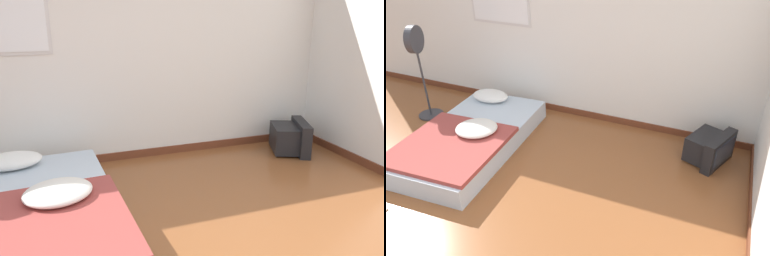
# 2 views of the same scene
# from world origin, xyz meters

# --- Properties ---
(wall_back) EXTENTS (7.53, 0.08, 2.60)m
(wall_back) POSITION_xyz_m (-0.01, 2.50, 1.29)
(wall_back) COLOR white
(wall_back) RESTS_ON ground_plane
(mattress_bed) EXTENTS (1.24, 2.13, 0.38)m
(mattress_bed) POSITION_xyz_m (-0.69, 1.17, 0.15)
(mattress_bed) COLOR silver
(mattress_bed) RESTS_ON ground_plane
(crt_tv) EXTENTS (0.56, 0.63, 0.37)m
(crt_tv) POSITION_xyz_m (2.07, 2.03, 0.18)
(crt_tv) COLOR black
(crt_tv) RESTS_ON ground_plane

